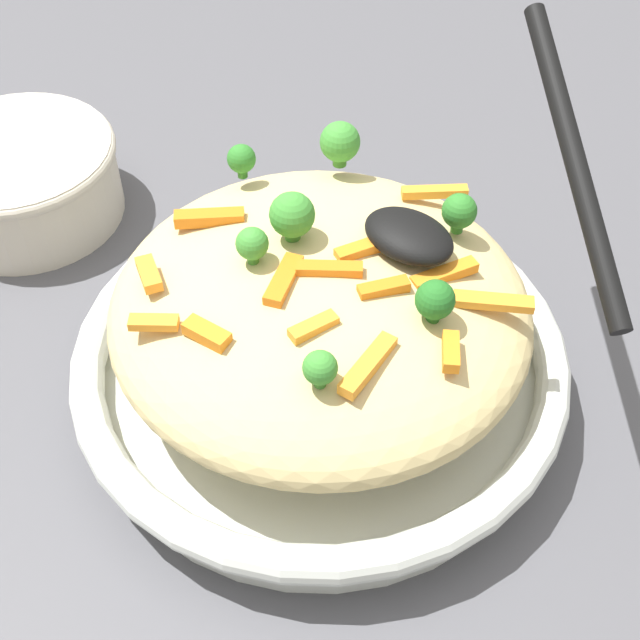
{
  "coord_description": "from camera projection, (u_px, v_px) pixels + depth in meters",
  "views": [
    {
      "loc": [
        0.23,
        -0.27,
        0.45
      ],
      "look_at": [
        0.0,
        0.0,
        0.07
      ],
      "focal_mm": 48.78,
      "sensor_mm": 36.0,
      "label": 1
    }
  ],
  "objects": [
    {
      "name": "serving_spoon",
      "position": [
        476.0,
        205.0,
        0.49
      ],
      "size": [
        0.16,
        0.15,
        0.1
      ],
      "color": "black",
      "rests_on": "pasta_mound"
    },
    {
      "name": "broccoli_floret_5",
      "position": [
        435.0,
        300.0,
        0.46
      ],
      "size": [
        0.02,
        0.02,
        0.03
      ],
      "color": "#205B1C",
      "rests_on": "pasta_mound"
    },
    {
      "name": "carrot_piece_10",
      "position": [
        154.0,
        322.0,
        0.46
      ],
      "size": [
        0.03,
        0.02,
        0.01
      ],
      "primitive_type": "cube",
      "rotation": [
        0.0,
        0.0,
        0.7
      ],
      "color": "orange",
      "rests_on": "pasta_mound"
    },
    {
      "name": "carrot_piece_1",
      "position": [
        453.0,
        350.0,
        0.45
      ],
      "size": [
        0.02,
        0.02,
        0.01
      ],
      "primitive_type": "cube",
      "rotation": [
        0.0,
        0.0,
        5.35
      ],
      "color": "orange",
      "rests_on": "pasta_mound"
    },
    {
      "name": "carrot_piece_3",
      "position": [
        335.0,
        265.0,
        0.48
      ],
      "size": [
        0.03,
        0.03,
        0.01
      ],
      "primitive_type": "cube",
      "rotation": [
        0.0,
        0.0,
        3.83
      ],
      "color": "orange",
      "rests_on": "pasta_mound"
    },
    {
      "name": "broccoli_floret_3",
      "position": [
        252.0,
        244.0,
        0.48
      ],
      "size": [
        0.02,
        0.02,
        0.02
      ],
      "color": "#377928",
      "rests_on": "pasta_mound"
    },
    {
      "name": "pasta_mound",
      "position": [
        320.0,
        308.0,
        0.51
      ],
      "size": [
        0.25,
        0.25,
        0.07
      ],
      "primitive_type": "ellipsoid",
      "color": "#D1BA7A",
      "rests_on": "serving_bowl"
    },
    {
      "name": "ground_plane",
      "position": [
        320.0,
        389.0,
        0.57
      ],
      "size": [
        2.4,
        2.4,
        0.0
      ],
      "primitive_type": "plane",
      "color": "#4C4C51"
    },
    {
      "name": "broccoli_floret_2",
      "position": [
        459.0,
        212.0,
        0.51
      ],
      "size": [
        0.02,
        0.02,
        0.03
      ],
      "color": "#296820",
      "rests_on": "pasta_mound"
    },
    {
      "name": "carrot_piece_0",
      "position": [
        493.0,
        302.0,
        0.47
      ],
      "size": [
        0.04,
        0.03,
        0.01
      ],
      "primitive_type": "cube",
      "rotation": [
        0.0,
        0.0,
        0.6
      ],
      "color": "orange",
      "rests_on": "pasta_mound"
    },
    {
      "name": "carrot_piece_4",
      "position": [
        284.0,
        280.0,
        0.48
      ],
      "size": [
        0.02,
        0.04,
        0.01
      ],
      "primitive_type": "cube",
      "rotation": [
        0.0,
        0.0,
        1.97
      ],
      "color": "orange",
      "rests_on": "pasta_mound"
    },
    {
      "name": "carrot_piece_2",
      "position": [
        149.0,
        274.0,
        0.49
      ],
      "size": [
        0.03,
        0.02,
        0.01
      ],
      "primitive_type": "cube",
      "rotation": [
        0.0,
        0.0,
        5.8
      ],
      "color": "orange",
      "rests_on": "pasta_mound"
    },
    {
      "name": "broccoli_floret_1",
      "position": [
        241.0,
        159.0,
        0.54
      ],
      "size": [
        0.02,
        0.02,
        0.02
      ],
      "color": "#296820",
      "rests_on": "pasta_mound"
    },
    {
      "name": "carrot_piece_7",
      "position": [
        209.0,
        218.0,
        0.52
      ],
      "size": [
        0.04,
        0.04,
        0.01
      ],
      "primitive_type": "cube",
      "rotation": [
        0.0,
        0.0,
        3.94
      ],
      "color": "orange",
      "rests_on": "pasta_mound"
    },
    {
      "name": "carrot_piece_11",
      "position": [
        314.0,
        327.0,
        0.46
      ],
      "size": [
        0.02,
        0.03,
        0.01
      ],
      "primitive_type": "cube",
      "rotation": [
        0.0,
        0.0,
        4.43
      ],
      "color": "orange",
      "rests_on": "pasta_mound"
    },
    {
      "name": "carrot_piece_5",
      "position": [
        444.0,
        274.0,
        0.49
      ],
      "size": [
        0.02,
        0.04,
        0.01
      ],
      "primitive_type": "cube",
      "rotation": [
        0.0,
        0.0,
        1.18
      ],
      "color": "orange",
      "rests_on": "pasta_mound"
    },
    {
      "name": "serving_bowl",
      "position": [
        320.0,
        364.0,
        0.55
      ],
      "size": [
        0.31,
        0.31,
        0.05
      ],
      "color": "silver",
      "rests_on": "ground_plane"
    },
    {
      "name": "carrot_piece_8",
      "position": [
        435.0,
        192.0,
        0.54
      ],
      "size": [
        0.03,
        0.03,
        0.01
      ],
      "primitive_type": "cube",
      "rotation": [
        0.0,
        0.0,
        3.92
      ],
      "color": "orange",
      "rests_on": "pasta_mound"
    },
    {
      "name": "broccoli_floret_0",
      "position": [
        340.0,
        142.0,
        0.55
      ],
      "size": [
        0.03,
        0.03,
        0.03
      ],
      "color": "#377928",
      "rests_on": "pasta_mound"
    },
    {
      "name": "carrot_piece_12",
      "position": [
        368.0,
        247.0,
        0.49
      ],
      "size": [
        0.02,
        0.04,
        0.01
      ],
      "primitive_type": "cube",
      "rotation": [
        0.0,
        0.0,
        4.31
      ],
      "color": "orange",
      "rests_on": "pasta_mound"
    },
    {
      "name": "carrot_piece_13",
      "position": [
        207.0,
        334.0,
        0.46
      ],
      "size": [
        0.03,
        0.01,
        0.01
      ],
      "primitive_type": "cube",
      "rotation": [
        0.0,
        0.0,
        0.13
      ],
      "color": "orange",
      "rests_on": "pasta_mound"
    },
    {
      "name": "companion_bowl",
      "position": [
        21.0,
        176.0,
        0.66
      ],
      "size": [
        0.15,
        0.15,
        0.06
      ],
      "color": "beige",
      "rests_on": "ground_plane"
    },
    {
      "name": "broccoli_floret_6",
      "position": [
        320.0,
        368.0,
        0.43
      ],
      "size": [
        0.02,
        0.02,
        0.02
      ],
      "color": "#377928",
      "rests_on": "pasta_mound"
    },
    {
      "name": "carrot_piece_6",
      "position": [
        368.0,
        365.0,
        0.44
      ],
      "size": [
        0.02,
        0.04,
        0.01
      ],
      "primitive_type": "cube",
      "rotation": [
        0.0,
        0.0,
        1.7
      ],
      "color": "orange",
      "rests_on": "pasta_mound"
    },
    {
      "name": "broccoli_floret_4",
      "position": [
        292.0,
        215.0,
        0.49
      ],
      "size": [
        0.03,
        0.03,
        0.03
      ],
      "color": "#377928",
      "rests_on": "pasta_mound"
    },
    {
      "name": "carrot_piece_9",
      "position": [
        384.0,
        289.0,
        0.47
      ],
      "size": [
        0.02,
        0.03,
        0.01
      ],
      "primitive_type": "cube",
      "rotation": [
        0.0,
        0.0,
        1.02
      ],
      "color": "orange",
      "rests_on": "pasta_mound"
    }
  ]
}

